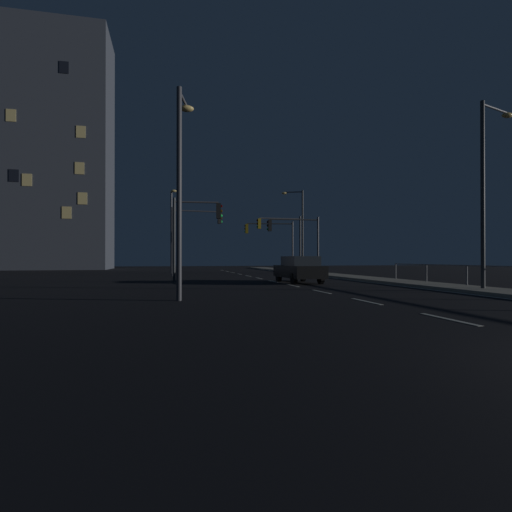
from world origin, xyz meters
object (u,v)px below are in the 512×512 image
object	(u,v)px
street_lamp_across_street	(181,175)
building_distant	(53,150)
traffic_light_near_left	(281,232)
street_lamp_median	(299,223)
traffic_light_near_right	(194,228)
street_lamp_mid_block	(487,177)
traffic_light_mid_left	(271,235)
traffic_light_far_center	(295,233)
street_lamp_corner	(172,224)
traffic_light_overhead_east	(195,223)
car	(299,269)

from	to	relation	value
street_lamp_across_street	building_distant	xyz separation A→B (m)	(-15.40, 43.64, 11.50)
traffic_light_near_left	street_lamp_median	world-z (taller)	street_lamp_median
traffic_light_near_right	street_lamp_mid_block	bearing A→B (deg)	-57.65
street_lamp_mid_block	building_distant	world-z (taller)	building_distant
traffic_light_mid_left	street_lamp_across_street	size ratio (longest dim) A/B	0.70
traffic_light_far_center	street_lamp_corner	distance (m)	12.01
traffic_light_overhead_east	street_lamp_across_street	world-z (taller)	street_lamp_across_street
car	building_distant	distance (m)	44.45
street_lamp_mid_block	street_lamp_median	bearing A→B (deg)	92.86
car	street_lamp_mid_block	bearing A→B (deg)	-50.00
traffic_light_mid_left	car	bearing A→B (deg)	-99.06
traffic_light_far_center	street_lamp_mid_block	size ratio (longest dim) A/B	0.59
street_lamp_mid_block	street_lamp_across_street	xyz separation A→B (m)	(-13.40, -0.97, -0.70)
car	street_lamp_across_street	bearing A→B (deg)	-130.39
traffic_light_near_left	traffic_light_near_right	distance (m)	8.71
traffic_light_far_center	street_lamp_median	xyz separation A→B (m)	(2.28, 5.52, 1.35)
car	traffic_light_far_center	xyz separation A→B (m)	(2.84, 9.56, 2.76)
traffic_light_near_left	street_lamp_mid_block	world-z (taller)	street_lamp_mid_block
traffic_light_mid_left	traffic_light_near_right	xyz separation A→B (m)	(-8.12, -5.94, 0.18)
car	street_lamp_mid_block	xyz separation A→B (m)	(6.25, -7.44, 4.23)
street_lamp_median	traffic_light_overhead_east	bearing A→B (deg)	-131.41
traffic_light_mid_left	street_lamp_corner	world-z (taller)	street_lamp_corner
traffic_light_overhead_east	building_distant	bearing A→B (deg)	117.01
traffic_light_near_right	street_lamp_corner	xyz separation A→B (m)	(-1.78, 5.07, 0.71)
traffic_light_mid_left	street_lamp_mid_block	bearing A→B (deg)	-81.71
traffic_light_mid_left	street_lamp_mid_block	world-z (taller)	street_lamp_mid_block
street_lamp_mid_block	street_lamp_corner	bearing A→B (deg)	119.78
traffic_light_far_center	building_distant	bearing A→B (deg)	134.69
street_lamp_median	street_lamp_corner	xyz separation A→B (m)	(-12.33, 0.97, -0.24)
traffic_light_overhead_east	street_lamp_median	xyz separation A→B (m)	(11.03, 12.51, 1.30)
traffic_light_overhead_east	traffic_light_near_left	world-z (taller)	traffic_light_near_left
street_lamp_mid_block	traffic_light_near_left	bearing A→B (deg)	99.12
street_lamp_median	building_distant	distance (m)	35.94
traffic_light_far_center	building_distant	world-z (taller)	building_distant
car	building_distant	size ratio (longest dim) A/B	0.14
car	traffic_light_overhead_east	distance (m)	7.03
traffic_light_near_left	traffic_light_near_right	size ratio (longest dim) A/B	0.94
street_lamp_median	car	bearing A→B (deg)	-108.76
traffic_light_far_center	street_lamp_corner	xyz separation A→B (m)	(-10.04, 6.49, 1.11)
traffic_light_near_right	traffic_light_far_center	xyz separation A→B (m)	(8.27, -1.42, -0.40)
car	street_lamp_corner	xyz separation A→B (m)	(-7.20, 16.06, 3.86)
street_lamp_across_street	building_distant	bearing A→B (deg)	109.44
street_lamp_mid_block	building_distant	distance (m)	52.61
car	traffic_light_mid_left	size ratio (longest dim) A/B	0.87
street_lamp_across_street	building_distant	world-z (taller)	building_distant
traffic_light_overhead_east	traffic_light_mid_left	bearing A→B (deg)	59.03
street_lamp_mid_block	street_lamp_corner	world-z (taller)	street_lamp_mid_block
traffic_light_near_right	building_distant	world-z (taller)	building_distant
street_lamp_corner	street_lamp_median	bearing A→B (deg)	-4.50
street_lamp_median	building_distant	xyz separation A→B (m)	(-27.68, 20.15, 10.93)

